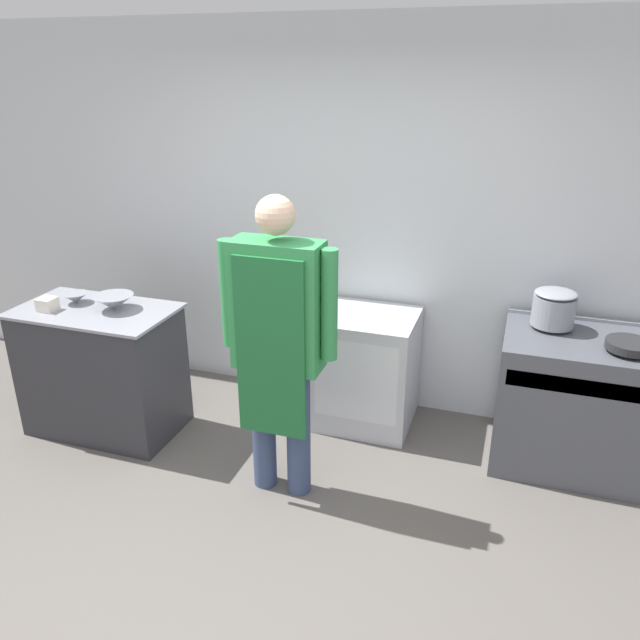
{
  "coord_description": "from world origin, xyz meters",
  "views": [
    {
      "loc": [
        1.1,
        -2.17,
        2.38
      ],
      "look_at": [
        0.02,
        1.08,
        0.98
      ],
      "focal_mm": 35.0,
      "sensor_mm": 36.0,
      "label": 1
    }
  ],
  "objects_px": {
    "mixing_bowl": "(114,302)",
    "saute_pan": "(630,345)",
    "stove": "(579,403)",
    "fridge_unit": "(366,369)",
    "plastic_tub": "(47,304)",
    "stock_pot": "(554,307)",
    "person_cook": "(278,333)"
  },
  "relations": [
    {
      "from": "stove",
      "to": "person_cook",
      "type": "distance_m",
      "value": 1.96
    },
    {
      "from": "plastic_tub",
      "to": "stock_pot",
      "type": "xyz_separation_m",
      "value": [
        3.13,
        0.81,
        0.06
      ]
    },
    {
      "from": "stock_pot",
      "to": "mixing_bowl",
      "type": "bearing_deg",
      "value": -166.36
    },
    {
      "from": "person_cook",
      "to": "stock_pot",
      "type": "relative_size",
      "value": 6.84
    },
    {
      "from": "fridge_unit",
      "to": "plastic_tub",
      "type": "height_order",
      "value": "plastic_tub"
    },
    {
      "from": "person_cook",
      "to": "plastic_tub",
      "type": "distance_m",
      "value": 1.69
    },
    {
      "from": "person_cook",
      "to": "mixing_bowl",
      "type": "relative_size",
      "value": 6.77
    },
    {
      "from": "person_cook",
      "to": "stock_pot",
      "type": "bearing_deg",
      "value": 33.61
    },
    {
      "from": "mixing_bowl",
      "to": "saute_pan",
      "type": "height_order",
      "value": "mixing_bowl"
    },
    {
      "from": "fridge_unit",
      "to": "plastic_tub",
      "type": "bearing_deg",
      "value": -158.67
    },
    {
      "from": "stove",
      "to": "fridge_unit",
      "type": "relative_size",
      "value": 1.2
    },
    {
      "from": "mixing_bowl",
      "to": "stock_pot",
      "type": "distance_m",
      "value": 2.81
    },
    {
      "from": "fridge_unit",
      "to": "stock_pot",
      "type": "bearing_deg",
      "value": 2.25
    },
    {
      "from": "stove",
      "to": "saute_pan",
      "type": "xyz_separation_m",
      "value": [
        0.2,
        -0.12,
        0.47
      ]
    },
    {
      "from": "stove",
      "to": "stock_pot",
      "type": "bearing_deg",
      "value": 151.35
    },
    {
      "from": "stove",
      "to": "person_cook",
      "type": "bearing_deg",
      "value": -153.23
    },
    {
      "from": "mixing_bowl",
      "to": "fridge_unit",
      "type": "bearing_deg",
      "value": 21.53
    },
    {
      "from": "stove",
      "to": "mixing_bowl",
      "type": "height_order",
      "value": "mixing_bowl"
    },
    {
      "from": "stove",
      "to": "plastic_tub",
      "type": "relative_size",
      "value": 9.1
    },
    {
      "from": "fridge_unit",
      "to": "stock_pot",
      "type": "height_order",
      "value": "stock_pot"
    },
    {
      "from": "mixing_bowl",
      "to": "saute_pan",
      "type": "xyz_separation_m",
      "value": [
        3.14,
        0.42,
        -0.04
      ]
    },
    {
      "from": "fridge_unit",
      "to": "person_cook",
      "type": "height_order",
      "value": "person_cook"
    },
    {
      "from": "stove",
      "to": "saute_pan",
      "type": "distance_m",
      "value": 0.52
    },
    {
      "from": "plastic_tub",
      "to": "saute_pan",
      "type": "height_order",
      "value": "plastic_tub"
    },
    {
      "from": "person_cook",
      "to": "plastic_tub",
      "type": "xyz_separation_m",
      "value": [
        -1.69,
        0.15,
        -0.09
      ]
    },
    {
      "from": "person_cook",
      "to": "plastic_tub",
      "type": "relative_size",
      "value": 16.54
    },
    {
      "from": "mixing_bowl",
      "to": "plastic_tub",
      "type": "bearing_deg",
      "value": -159.45
    },
    {
      "from": "person_cook",
      "to": "plastic_tub",
      "type": "bearing_deg",
      "value": 175.01
    },
    {
      "from": "plastic_tub",
      "to": "stock_pot",
      "type": "bearing_deg",
      "value": 14.56
    },
    {
      "from": "fridge_unit",
      "to": "person_cook",
      "type": "relative_size",
      "value": 0.46
    },
    {
      "from": "person_cook",
      "to": "mixing_bowl",
      "type": "height_order",
      "value": "person_cook"
    },
    {
      "from": "stove",
      "to": "saute_pan",
      "type": "height_order",
      "value": "saute_pan"
    }
  ]
}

